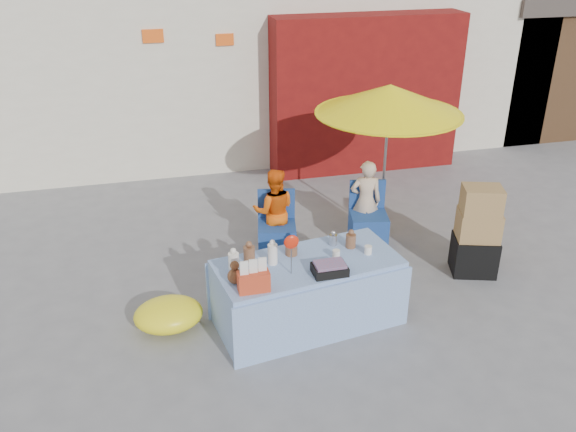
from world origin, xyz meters
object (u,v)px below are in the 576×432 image
object	(u,v)px
chair_left	(277,238)
vendor_orange	(274,211)
vendor_beige	(366,201)
box_stack	(477,234)
umbrella	(389,100)
chair_right	(368,227)
market_table	(307,291)

from	to	relation	value
chair_left	vendor_orange	size ratio (longest dim) A/B	0.74
vendor_orange	vendor_beige	world-z (taller)	vendor_orange
box_stack	umbrella	bearing A→B (deg)	119.18
chair_left	chair_right	size ratio (longest dim) A/B	1.00
box_stack	chair_right	bearing A→B (deg)	135.51
chair_left	box_stack	distance (m)	2.48
market_table	umbrella	distance (m)	2.81
chair_left	vendor_beige	distance (m)	1.29
market_table	vendor_orange	bearing A→B (deg)	80.53
chair_left	box_stack	size ratio (longest dim) A/B	0.74
box_stack	market_table	bearing A→B (deg)	-167.39
market_table	box_stack	bearing A→B (deg)	3.79
umbrella	vendor_orange	bearing A→B (deg)	-174.47
chair_left	vendor_beige	world-z (taller)	vendor_beige
market_table	box_stack	xyz separation A→B (m)	(2.28, 0.51, 0.14)
market_table	box_stack	world-z (taller)	market_table
chair_right	umbrella	world-z (taller)	umbrella
market_table	chair_right	size ratio (longest dim) A/B	2.45
chair_right	umbrella	distance (m)	1.69
umbrella	box_stack	world-z (taller)	umbrella
market_table	chair_left	xyz separation A→B (m)	(0.02, 1.50, -0.13)
chair_left	vendor_beige	xyz separation A→B (m)	(1.25, 0.13, 0.32)
chair_right	umbrella	size ratio (longest dim) A/B	0.41
vendor_orange	chair_left	bearing A→B (deg)	103.02
market_table	box_stack	distance (m)	2.34
umbrella	box_stack	distance (m)	2.00
market_table	vendor_orange	world-z (taller)	market_table
chair_right	vendor_orange	xyz separation A→B (m)	(-1.25, 0.13, 0.32)
market_table	chair_left	size ratio (longest dim) A/B	2.45
chair_left	vendor_orange	xyz separation A→B (m)	(-0.00, 0.13, 0.32)
market_table	chair_left	distance (m)	1.51
chair_left	vendor_orange	bearing A→B (deg)	103.02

